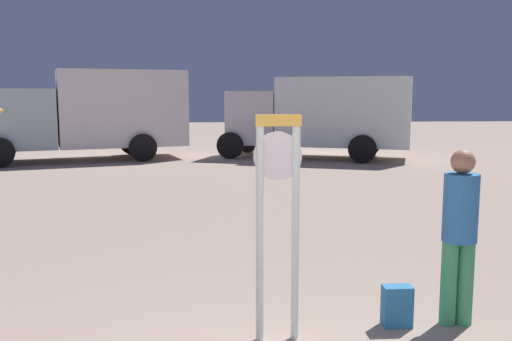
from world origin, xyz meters
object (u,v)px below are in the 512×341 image
standing_clock (278,203)px  box_truck_far (97,112)px  box_truck_near (323,114)px  person_near_clock (460,228)px  backpack (397,306)px

standing_clock → box_truck_far: 15.01m
box_truck_near → person_near_clock: bearing=-95.4°
standing_clock → box_truck_far: (-4.50, 14.31, 0.35)m
person_near_clock → backpack: (-0.58, -0.00, -0.75)m
person_near_clock → box_truck_near: 14.09m
box_truck_near → standing_clock: bearing=-102.2°
standing_clock → backpack: standing_clock is taller
standing_clock → box_truck_near: bearing=77.8°
person_near_clock → box_truck_near: (1.33, 14.01, 0.56)m
standing_clock → box_truck_far: size_ratio=0.30×
box_truck_near → box_truck_far: size_ratio=1.00×
standing_clock → backpack: size_ratio=5.11×
box_truck_far → backpack: bearing=-68.1°
backpack → person_near_clock: bearing=0.3°
backpack → box_truck_near: box_truck_near is taller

